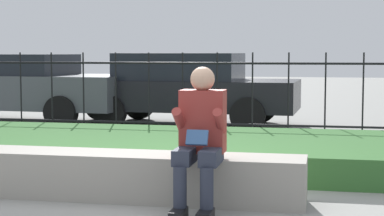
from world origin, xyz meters
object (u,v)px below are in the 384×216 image
object	(u,v)px
stone_bench	(134,179)
person_seated_reader	(201,133)
car_parked_center	(186,87)
car_parked_left	(11,85)

from	to	relation	value
stone_bench	person_seated_reader	bearing A→B (deg)	-22.88
person_seated_reader	stone_bench	bearing A→B (deg)	157.12
stone_bench	car_parked_center	world-z (taller)	car_parked_center
stone_bench	car_parked_left	xyz separation A→B (m)	(-4.24, 5.85, 0.52)
person_seated_reader	car_parked_left	bearing A→B (deg)	128.69
person_seated_reader	car_parked_left	size ratio (longest dim) A/B	0.26
person_seated_reader	car_parked_center	world-z (taller)	car_parked_center
stone_bench	person_seated_reader	xyz separation A→B (m)	(0.68, -0.29, 0.47)
stone_bench	car_parked_left	distance (m)	7.24
person_seated_reader	car_parked_left	world-z (taller)	car_parked_left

